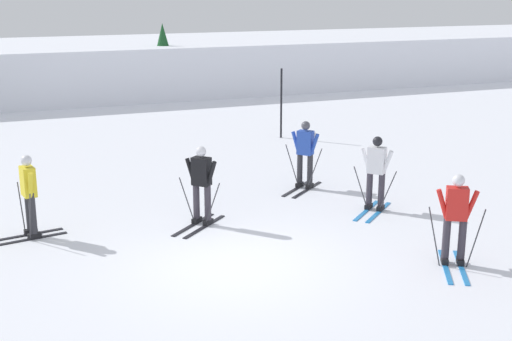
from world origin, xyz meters
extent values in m
plane|color=white|center=(0.00, 0.00, 0.00)|extent=(120.00, 120.00, 0.00)
cube|color=white|center=(0.00, 21.16, 1.15)|extent=(80.00, 6.38, 2.30)
cube|color=#237AC6|center=(4.01, 1.64, 0.01)|extent=(1.26, 1.13, 0.02)
cube|color=#237AC6|center=(3.83, 1.85, 0.01)|extent=(1.26, 1.13, 0.02)
cube|color=black|center=(4.13, 1.74, 0.07)|extent=(0.27, 0.26, 0.10)
cube|color=black|center=(3.94, 1.95, 0.07)|extent=(0.27, 0.26, 0.10)
cylinder|color=#38333D|center=(4.13, 1.74, 0.55)|extent=(0.14, 0.14, 0.85)
cylinder|color=#38333D|center=(3.94, 1.95, 0.55)|extent=(0.14, 0.14, 0.85)
cube|color=white|center=(4.03, 1.84, 1.17)|extent=(0.43, 0.44, 0.60)
cylinder|color=white|center=(4.18, 1.64, 1.16)|extent=(0.24, 0.25, 0.55)
cylinder|color=white|center=(3.85, 2.02, 1.16)|extent=(0.24, 0.25, 0.55)
sphere|color=black|center=(4.03, 1.84, 1.60)|extent=(0.22, 0.22, 0.22)
cylinder|color=#38383D|center=(4.16, 1.54, 0.50)|extent=(0.27, 0.31, 1.00)
cylinder|color=#38383D|center=(3.76, 2.01, 0.50)|extent=(0.27, 0.31, 1.00)
cube|color=maroon|center=(4.19, 1.98, 1.19)|extent=(0.32, 0.33, 0.40)
cube|color=black|center=(0.09, 2.16, 0.01)|extent=(1.25, 1.14, 0.02)
cube|color=black|center=(-0.10, 2.37, 0.01)|extent=(1.25, 1.14, 0.02)
cube|color=black|center=(0.20, 2.26, 0.07)|extent=(0.27, 0.26, 0.10)
cube|color=black|center=(0.01, 2.47, 0.07)|extent=(0.27, 0.26, 0.10)
cylinder|color=#38333D|center=(0.20, 2.26, 0.55)|extent=(0.14, 0.14, 0.85)
cylinder|color=#38333D|center=(0.01, 2.47, 0.55)|extent=(0.14, 0.14, 0.85)
cube|color=black|center=(0.11, 2.36, 1.17)|extent=(0.43, 0.44, 0.60)
cylinder|color=black|center=(0.26, 2.16, 1.16)|extent=(0.24, 0.25, 0.55)
cylinder|color=black|center=(-0.07, 2.53, 1.16)|extent=(0.24, 0.25, 0.55)
sphere|color=silver|center=(0.11, 2.36, 1.60)|extent=(0.22, 0.22, 0.22)
cylinder|color=#38383D|center=(0.24, 2.07, 0.50)|extent=(0.28, 0.31, 1.01)
cylinder|color=#38383D|center=(-0.17, 2.52, 0.50)|extent=(0.28, 0.31, 1.01)
cube|color=black|center=(3.29, 3.83, 0.01)|extent=(1.28, 1.10, 0.02)
cube|color=black|center=(3.11, 4.04, 0.01)|extent=(1.28, 1.10, 0.02)
cube|color=black|center=(3.40, 3.92, 0.07)|extent=(0.28, 0.26, 0.10)
cube|color=black|center=(3.22, 4.14, 0.07)|extent=(0.28, 0.26, 0.10)
cylinder|color=#2D2D33|center=(3.40, 3.92, 0.55)|extent=(0.14, 0.14, 0.85)
cylinder|color=#2D2D33|center=(3.22, 4.14, 0.55)|extent=(0.14, 0.14, 0.85)
cube|color=#284CB7|center=(3.31, 4.03, 1.17)|extent=(0.43, 0.45, 0.60)
cylinder|color=#284CB7|center=(3.46, 3.83, 1.16)|extent=(0.23, 0.25, 0.55)
cylinder|color=#284CB7|center=(3.14, 4.21, 1.16)|extent=(0.23, 0.25, 0.55)
sphere|color=#4C4C56|center=(3.31, 4.03, 1.60)|extent=(0.22, 0.22, 0.22)
cylinder|color=#38383D|center=(3.43, 3.74, 0.55)|extent=(0.28, 0.33, 1.10)
cylinder|color=#38383D|center=(3.05, 4.19, 0.55)|extent=(0.28, 0.33, 1.10)
cube|color=#B7B2A3|center=(3.48, 4.17, 1.19)|extent=(0.32, 0.33, 0.40)
cube|color=#237AC6|center=(3.76, -1.64, 0.01)|extent=(0.87, 1.44, 0.02)
cube|color=#237AC6|center=(3.52, -1.50, 0.01)|extent=(0.87, 1.44, 0.02)
cube|color=black|center=(3.84, -1.51, 0.07)|extent=(0.23, 0.29, 0.10)
cube|color=black|center=(3.60, -1.37, 0.07)|extent=(0.23, 0.29, 0.10)
cylinder|color=#38333D|center=(3.84, -1.51, 0.55)|extent=(0.14, 0.14, 0.85)
cylinder|color=#38333D|center=(3.60, -1.37, 0.55)|extent=(0.14, 0.14, 0.85)
cube|color=red|center=(3.72, -1.44, 1.17)|extent=(0.45, 0.40, 0.60)
cylinder|color=red|center=(3.92, -1.58, 1.16)|extent=(0.27, 0.20, 0.55)
cylinder|color=red|center=(3.49, -1.33, 1.16)|extent=(0.27, 0.20, 0.55)
sphere|color=silver|center=(3.72, -1.44, 1.60)|extent=(0.22, 0.22, 0.22)
cylinder|color=#38383D|center=(3.99, -1.71, 0.56)|extent=(0.25, 0.16, 1.12)
cylinder|color=#38383D|center=(3.35, -1.34, 0.56)|extent=(0.25, 0.16, 1.12)
cube|color=#B7B2A3|center=(3.82, -1.26, 1.19)|extent=(0.33, 0.29, 0.40)
cube|color=black|center=(-3.46, 2.72, 0.01)|extent=(1.59, 0.38, 0.02)
cube|color=black|center=(-3.51, 2.99, 0.01)|extent=(1.59, 0.38, 0.02)
cube|color=black|center=(-3.31, 2.75, 0.07)|extent=(0.28, 0.17, 0.10)
cube|color=black|center=(-3.36, 3.02, 0.07)|extent=(0.28, 0.17, 0.10)
cylinder|color=#2D2D33|center=(-3.31, 2.75, 0.55)|extent=(0.14, 0.14, 0.85)
cylinder|color=#2D2D33|center=(-3.36, 3.02, 0.55)|extent=(0.14, 0.14, 0.85)
cube|color=yellow|center=(-3.34, 2.88, 1.17)|extent=(0.30, 0.42, 0.60)
cylinder|color=yellow|center=(-3.31, 2.63, 1.16)|extent=(0.13, 0.27, 0.55)
cylinder|color=yellow|center=(-3.40, 3.13, 1.16)|extent=(0.13, 0.27, 0.55)
sphere|color=silver|center=(-3.34, 2.88, 1.60)|extent=(0.22, 0.22, 0.22)
cylinder|color=#38383D|center=(-3.37, 2.54, 0.53)|extent=(0.09, 0.34, 1.06)
cylinder|color=#38383D|center=(-3.49, 3.19, 0.53)|extent=(0.09, 0.34, 1.06)
cylinder|color=black|center=(5.13, 9.69, 1.15)|extent=(0.07, 0.07, 2.31)
cylinder|color=#513823|center=(3.66, 19.55, 0.27)|extent=(0.20, 0.20, 0.53)
cone|color=#194C23|center=(3.66, 19.55, 1.91)|extent=(1.45, 1.45, 2.76)
camera|label=1|loc=(-4.00, -11.18, 4.98)|focal=48.90mm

